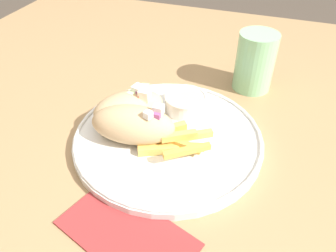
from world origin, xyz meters
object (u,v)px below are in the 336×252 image
Objects in this scene: pita_sandwich_near at (133,124)px; fries_pile at (175,141)px; plate at (168,137)px; pita_sandwich_far at (129,108)px; sauce_ramekin at (185,102)px; water_glass at (254,64)px.

pita_sandwich_near is 0.07m from fries_pile.
pita_sandwich_far reaches higher than plate.
pita_sandwich_near is at bearing -152.23° from plate.
sauce_ramekin is (0.05, 0.10, -0.01)m from pita_sandwich_near.
water_glass is at bearing 54.55° from sauce_ramekin.
pita_sandwich_far is 0.10m from sauce_ramekin.
water_glass reaches higher than plate.
water_glass is at bearing 48.90° from pita_sandwich_near.
pita_sandwich_far is (-0.03, 0.04, -0.00)m from pita_sandwich_near.
plate is 2.32× the size of pita_sandwich_far.
sauce_ramekin reaches higher than plate.
pita_sandwich_far is at bearing -142.73° from sauce_ramekin.
sauce_ramekin is (-0.01, 0.10, 0.01)m from fries_pile.
sauce_ramekin is 0.17m from water_glass.
water_glass is (0.10, 0.14, 0.02)m from sauce_ramekin.
pita_sandwich_near is 1.23× the size of water_glass.
pita_sandwich_near is 1.24× the size of fries_pile.
plate is 0.06m from pita_sandwich_near.
pita_sandwich_near is 0.05m from pita_sandwich_far.
water_glass is at bearing 63.99° from plate.
sauce_ramekin is 0.65× the size of water_glass.
fries_pile reaches higher than plate.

